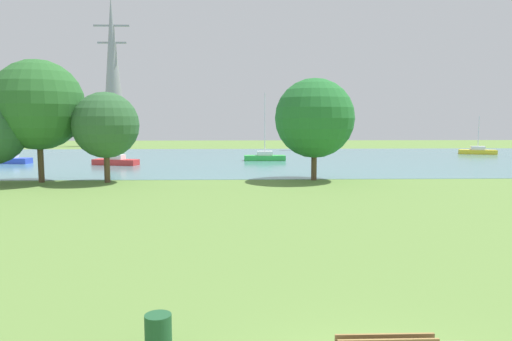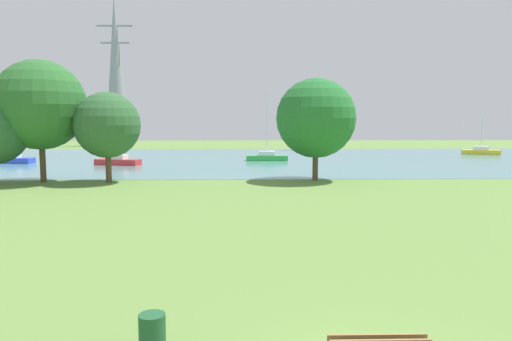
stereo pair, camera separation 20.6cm
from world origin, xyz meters
name	(u,v)px [view 1 (the left image)]	position (x,y,z in m)	size (l,w,h in m)	color
ground_plane	(281,195)	(0.00, 22.00, 0.00)	(160.00, 160.00, 0.00)	olive
litter_bin	(158,333)	(-4.30, 1.54, 0.40)	(0.56, 0.56, 0.80)	#1E512D
water_surface	(261,159)	(0.00, 50.00, 0.01)	(140.00, 40.00, 0.02)	teal
sailboat_blue	(8,159)	(-27.99, 45.00, 0.45)	(4.96, 2.15, 6.28)	blue
sailboat_yellow	(478,151)	(30.35, 57.07, 0.44)	(5.03, 2.79, 5.22)	yellow
sailboat_green	(265,157)	(0.29, 47.72, 0.47)	(4.82, 1.55, 7.86)	green
sailboat_red	(116,161)	(-15.77, 42.75, 0.45)	(5.02, 2.69, 5.33)	red
tree_mid_shore	(38,105)	(-17.88, 28.98, 5.90)	(6.83, 6.83, 9.33)	brown
tree_west_far	(106,125)	(-12.78, 28.69, 4.38)	(5.01, 5.01, 6.90)	brown
tree_west_near	(315,118)	(3.28, 29.64, 4.91)	(6.27, 6.27, 8.05)	brown
electricity_pylon	(113,71)	(-25.64, 80.79, 13.49)	(6.40, 4.40, 26.96)	gray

